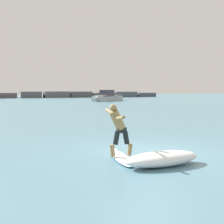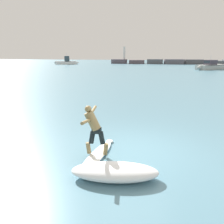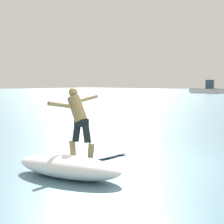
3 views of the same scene
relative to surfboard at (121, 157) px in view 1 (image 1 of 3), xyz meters
The scene contains 6 objects.
ground_plane 1.36m from the surfboard, 31.10° to the left, with size 200.00×200.00×0.00m, color slate.
rock_jetty_breakwater 63.47m from the surfboard, 81.08° to the left, with size 42.98×4.77×5.06m.
surfboard is the anchor object (origin of this frame).
surfer 0.95m from the surfboard, 156.05° to the right, with size 0.73×1.49×1.53m.
small_boat_offshore 42.67m from the surfboard, 73.11° to the left, with size 7.04×7.14×2.72m.
wave_foam_at_tail 1.39m from the surfboard, 57.04° to the right, with size 2.32×1.14×0.39m.
Camera 1 is at (-4.25, -9.21, 2.07)m, focal length 50.00 mm.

